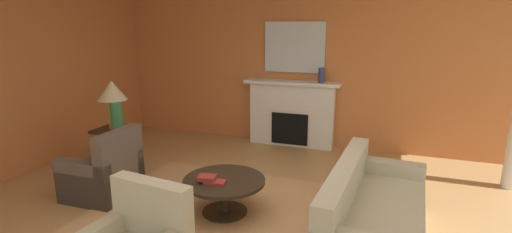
% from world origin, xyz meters
% --- Properties ---
extents(ground_plane, '(9.59, 9.59, 0.00)m').
position_xyz_m(ground_plane, '(0.00, 0.00, 0.00)').
color(ground_plane, tan).
extents(wall_fireplace, '(7.98, 0.12, 2.95)m').
position_xyz_m(wall_fireplace, '(0.00, 3.24, 1.48)').
color(wall_fireplace, '#CC723D').
rests_on(wall_fireplace, ground_plane).
extents(wall_window, '(0.12, 6.97, 2.95)m').
position_xyz_m(wall_window, '(-3.75, 0.30, 1.48)').
color(wall_window, '#CC723D').
rests_on(wall_window, ground_plane).
extents(area_rug, '(3.22, 2.60, 0.01)m').
position_xyz_m(area_rug, '(-0.21, 0.09, 0.01)').
color(area_rug, tan).
rests_on(area_rug, ground_plane).
extents(fireplace, '(1.80, 0.35, 1.25)m').
position_xyz_m(fireplace, '(-0.14, 3.03, 0.59)').
color(fireplace, white).
rests_on(fireplace, ground_plane).
extents(mantel_mirror, '(1.14, 0.04, 0.93)m').
position_xyz_m(mantel_mirror, '(-0.14, 3.15, 1.86)').
color(mantel_mirror, silver).
extents(sofa, '(1.03, 2.15, 0.85)m').
position_xyz_m(sofa, '(1.52, -0.00, 0.30)').
color(sofa, '#BCB299').
rests_on(sofa, ground_plane).
extents(armchair_near_window, '(0.81, 0.81, 0.95)m').
position_xyz_m(armchair_near_window, '(-1.94, -0.02, 0.31)').
color(armchair_near_window, brown).
rests_on(armchair_near_window, ground_plane).
extents(coffee_table, '(1.00, 1.00, 0.45)m').
position_xyz_m(coffee_table, '(-0.21, 0.09, 0.34)').
color(coffee_table, '#2D2319').
rests_on(coffee_table, ground_plane).
extents(side_table, '(0.56, 0.56, 0.70)m').
position_xyz_m(side_table, '(-2.39, 0.80, 0.40)').
color(side_table, '#2D2319').
rests_on(side_table, ground_plane).
extents(table_lamp, '(0.44, 0.44, 0.75)m').
position_xyz_m(table_lamp, '(-2.39, 0.80, 1.22)').
color(table_lamp, '#B28E38').
rests_on(table_lamp, side_table).
extents(vase_on_side_table, '(0.18, 0.18, 0.45)m').
position_xyz_m(vase_on_side_table, '(-2.24, 0.68, 0.92)').
color(vase_on_side_table, '#33703D').
rests_on(vase_on_side_table, side_table).
extents(vase_mantel_right, '(0.11, 0.11, 0.27)m').
position_xyz_m(vase_mantel_right, '(0.41, 2.98, 1.38)').
color(vase_mantel_right, navy).
rests_on(vase_mantel_right, fireplace).
extents(book_red_cover, '(0.27, 0.19, 0.03)m').
position_xyz_m(book_red_cover, '(-0.26, -0.06, 0.47)').
color(book_red_cover, maroon).
rests_on(book_red_cover, coffee_table).
extents(book_art_folio, '(0.23, 0.20, 0.05)m').
position_xyz_m(book_art_folio, '(-0.37, -0.06, 0.51)').
color(book_art_folio, maroon).
rests_on(book_art_folio, coffee_table).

